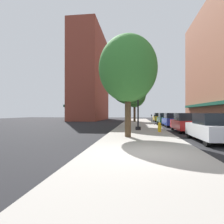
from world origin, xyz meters
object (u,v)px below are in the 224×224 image
Objects in this scene: fire_hydrant at (159,127)px; car_blue at (172,120)px; car_red at (185,123)px; car_yellow at (159,117)px; car_white at (211,128)px; tree_far at (135,94)px; tree_near at (129,79)px; car_green at (164,119)px; parking_meter_far at (151,118)px; lamppost at (138,96)px; parking_meter_near at (154,119)px; tree_mid at (128,69)px.

car_blue reaches higher than fire_hydrant.
car_red is 19.52m from car_yellow.
car_white is 1.00× the size of car_blue.
tree_far is 1.67× the size of car_blue.
tree_near reaches higher than car_green.
parking_meter_far is at bearing 66.62° from tree_near.
car_yellow is at bearing 78.07° from lamppost.
lamppost is 5.16m from tree_near.
parking_meter_far is 0.18× the size of tree_far.
tree_near is at bearing 138.87° from car_red.
fire_hydrant is 8.80m from parking_meter_near.
car_blue is at bearing -70.62° from parking_meter_far.
car_yellow is (0.00, 13.25, 0.00)m from car_blue.
parking_meter_near is at bearing 97.92° from car_white.
tree_far reaches higher than tree_mid.
tree_near reaches higher than parking_meter_far.
lamppost is 3.61m from fire_hydrant.
tree_mid is 21.65m from tree_far.
tree_far reaches higher than car_blue.
car_red is at bearing -80.63° from parking_meter_far.
tree_far is (0.29, 21.64, 0.40)m from tree_mid.
car_red is at bearing 45.91° from tree_mid.
car_green is at bearing -88.63° from car_yellow.
lamppost is at bearing 179.04° from car_red.
car_red is 12.14m from car_green.
car_yellow reaches higher than fire_hydrant.
car_green is at bearing 89.46° from car_white.
car_green reaches higher than parking_meter_far.
car_yellow is (4.81, 24.49, -3.75)m from tree_mid.
car_red is 6.28m from car_blue.
fire_hydrant is 8.19m from car_blue.
car_red and car_yellow have the same top height.
car_white and car_green have the same top height.
parking_meter_far is at bearing 90.00° from parking_meter_near.
lamppost is at bearing -88.53° from tree_far.
car_red is (4.52, -16.68, -4.15)m from tree_far.
car_yellow is (0.00, 25.41, 0.00)m from car_white.
tree_mid is at bearing -103.20° from parking_meter_near.
parking_meter_far is 6.80m from tree_far.
car_red is at bearing -42.41° from tree_near.
car_red is at bearing -88.63° from car_yellow.
tree_mid is at bearing -90.78° from tree_far.
car_yellow is (0.00, 19.52, 0.00)m from car_red.
fire_hydrant is 0.18× the size of car_green.
parking_meter_near is at bearing 106.38° from car_red.
car_green is at bearing 71.14° from lamppost.
lamppost is 0.70× the size of tree_near.
parking_meter_far is at bearing 79.59° from lamppost.
tree_mid reaches higher than parking_meter_far.
car_blue and car_green have the same top height.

